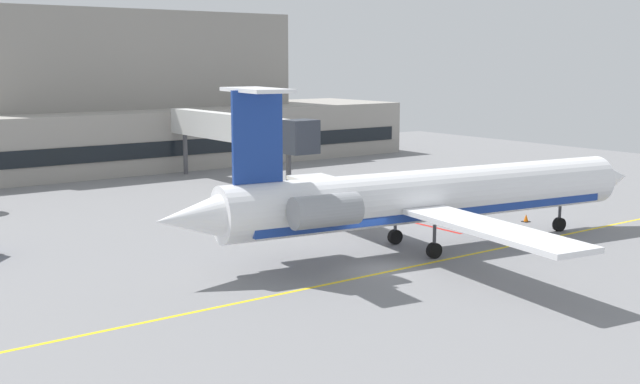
# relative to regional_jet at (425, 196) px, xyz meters

# --- Properties ---
(ground) EXTENTS (120.00, 120.00, 0.11)m
(ground) POSITION_rel_regional_jet_xyz_m (-5.02, -1.62, -3.26)
(ground) COLOR slate
(terminal_building) EXTENTS (66.95, 15.59, 16.29)m
(terminal_building) POSITION_rel_regional_jet_xyz_m (0.82, 46.72, 2.85)
(terminal_building) COLOR gray
(terminal_building) RESTS_ON ground
(jet_bridge_west) EXTENTS (2.40, 22.23, 6.54)m
(jet_bridge_west) POSITION_rel_regional_jet_xyz_m (3.09, 26.51, 1.94)
(jet_bridge_west) COLOR silver
(jet_bridge_west) RESTS_ON ground
(regional_jet) EXTENTS (33.12, 26.75, 9.70)m
(regional_jet) POSITION_rel_regional_jet_xyz_m (0.00, 0.00, 0.00)
(regional_jet) COLOR white
(regional_jet) RESTS_ON ground
(belt_loader) EXTENTS (2.68, 4.37, 1.99)m
(belt_loader) POSITION_rel_regional_jet_xyz_m (-1.76, 15.83, -2.29)
(belt_loader) COLOR #E5B20C
(belt_loader) RESTS_ON ground
(safety_cone_alpha) EXTENTS (0.47, 0.47, 0.55)m
(safety_cone_alpha) POSITION_rel_regional_jet_xyz_m (-0.39, 8.29, -2.97)
(safety_cone_alpha) COLOR orange
(safety_cone_alpha) RESTS_ON ground
(safety_cone_bravo) EXTENTS (0.47, 0.47, 0.55)m
(safety_cone_bravo) POSITION_rel_regional_jet_xyz_m (11.37, 1.68, -2.97)
(safety_cone_bravo) COLOR orange
(safety_cone_bravo) RESTS_ON ground
(safety_cone_charlie) EXTENTS (0.47, 0.47, 0.55)m
(safety_cone_charlie) POSITION_rel_regional_jet_xyz_m (7.66, 3.65, -2.97)
(safety_cone_charlie) COLOR orange
(safety_cone_charlie) RESTS_ON ground
(safety_cone_delta) EXTENTS (0.47, 0.47, 0.55)m
(safety_cone_delta) POSITION_rel_regional_jet_xyz_m (4.17, 7.63, -2.97)
(safety_cone_delta) COLOR orange
(safety_cone_delta) RESTS_ON ground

